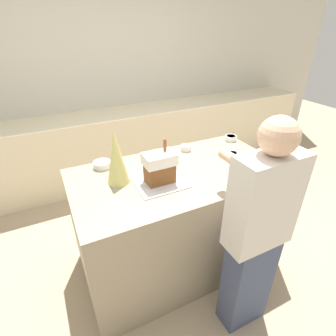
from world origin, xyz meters
The scene contains 13 objects.
ground_plane centered at (0.00, 0.00, 0.00)m, with size 12.00×12.00×0.00m, color tan.
wall_back centered at (0.00, 2.08, 1.30)m, with size 8.00×0.05×2.60m.
back_cabinet_block centered at (0.00, 1.76, 0.47)m, with size 6.00×0.60×0.93m.
kitchen_island centered at (0.00, 0.00, 0.48)m, with size 1.66×0.90×0.96m.
baking_tray centered at (-0.20, -0.06, 0.96)m, with size 0.36×0.34×0.01m.
gingerbread_house centered at (-0.20, -0.06, 1.08)m, with size 0.22×0.15×0.31m.
decorative_tree centered at (-0.46, 0.07, 1.16)m, with size 0.16×0.16×0.40m.
candy_bowl_near_tray_right centered at (0.75, 0.32, 0.98)m, with size 0.11×0.11×0.05m.
candy_bowl_beside_tree centered at (0.24, 0.32, 0.98)m, with size 0.09×0.09×0.05m.
candy_bowl_behind_tray centered at (-0.52, 0.34, 0.98)m, with size 0.14×0.14×0.05m.
candy_bowl_front_corner centered at (0.54, 0.03, 0.98)m, with size 0.09×0.09×0.04m.
cookbook centered at (-0.06, 0.32, 0.97)m, with size 0.20×0.16×0.02m.
person centered at (0.17, -0.69, 0.82)m, with size 0.42×0.52×1.59m.
Camera 1 is at (-0.86, -1.54, 1.98)m, focal length 28.00 mm.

